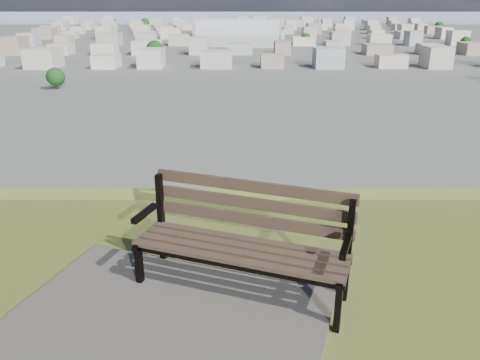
{
  "coord_description": "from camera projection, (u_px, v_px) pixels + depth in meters",
  "views": [
    {
      "loc": [
        -0.74,
        -1.53,
        27.43
      ],
      "look_at": [
        -0.74,
        3.94,
        25.3
      ],
      "focal_mm": 35.0,
      "sensor_mm": 36.0,
      "label": 1
    }
  ],
  "objects": [
    {
      "name": "park_bench",
      "position": [
        244.0,
        234.0,
        4.01
      ],
      "size": [
        1.91,
        1.16,
        0.95
      ],
      "rotation": [
        0.0,
        0.0,
        -0.34
      ],
      "color": "#463B28",
      "rests_on": "hilltop_mesa"
    },
    {
      "name": "arena",
      "position": [
        239.0,
        37.0,
        287.18
      ],
      "size": [
        53.04,
        29.04,
        21.23
      ],
      "rotation": [
        0.0,
        0.0,
        -0.16
      ],
      "color": "#B6B5B1",
      "rests_on": "ground"
    },
    {
      "name": "city_blocks",
      "position": [
        241.0,
        30.0,
        377.63
      ],
      "size": [
        395.0,
        361.0,
        7.0
      ],
      "color": "#BDB4A6",
      "rests_on": "ground"
    },
    {
      "name": "city_trees",
      "position": [
        201.0,
        35.0,
        306.86
      ],
      "size": [
        406.52,
        387.2,
        9.98
      ],
      "color": "black",
      "rests_on": "ground"
    },
    {
      "name": "bay_water",
      "position": [
        241.0,
        14.0,
        849.94
      ],
      "size": [
        2400.0,
        700.0,
        0.12
      ],
      "primitive_type": "cube",
      "color": "#8EA1B5",
      "rests_on": "ground"
    }
  ]
}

